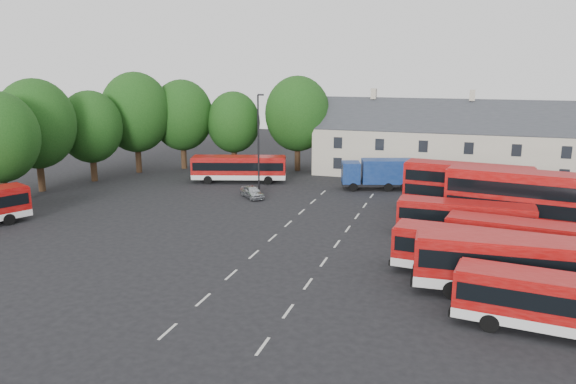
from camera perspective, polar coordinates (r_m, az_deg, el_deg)
name	(u,v)px	position (r m, az deg, el deg)	size (l,w,h in m)	color
ground	(264,246)	(40.98, -2.49, -5.48)	(140.00, 140.00, 0.00)	black
lane_markings	(304,241)	(42.06, 1.65, -4.97)	(5.15, 33.80, 0.01)	beige
treeline	(148,120)	(65.74, -14.00, 7.11)	(29.92, 32.59, 12.01)	black
terrace_houses	(469,145)	(67.15, 17.88, 4.56)	(35.70, 7.13, 10.06)	beige
bus_row_a	(567,302)	(30.50, 26.50, -9.98)	(10.63, 3.70, 2.94)	silver
bus_row_b	(527,263)	(34.18, 23.15, -6.67)	(12.32, 3.24, 3.46)	silver
bus_row_c	(482,251)	(36.30, 19.10, -5.66)	(10.82, 3.52, 3.00)	silver
bus_row_d	(526,239)	(39.93, 23.06, -4.43)	(10.43, 3.82, 2.88)	silver
bus_row_e	(465,217)	(44.29, 17.52, -2.39)	(9.99, 2.60, 2.80)	silver
bus_dd_south	(526,199)	(46.80, 23.06, -0.63)	(12.24, 4.66, 4.90)	silver
bus_dd_north	(467,186)	(51.40, 17.75, 0.62)	(11.01, 3.86, 4.42)	silver
bus_north	(239,167)	(62.40, -5.01, 2.58)	(10.59, 5.12, 2.92)	silver
box_truck	(378,173)	(59.38, 9.12, 1.96)	(7.60, 4.27, 3.17)	black
silver_car	(252,192)	(55.23, -3.66, 0.02)	(1.44, 3.57, 1.22)	#B3B7BC
lamppost	(259,140)	(57.50, -3.00, 5.31)	(0.69, 0.29, 9.95)	black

